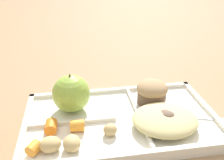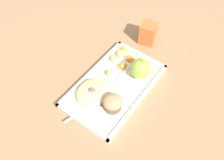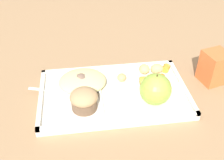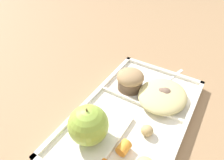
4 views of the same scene
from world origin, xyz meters
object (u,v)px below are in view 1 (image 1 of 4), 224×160
lunch_tray (121,121)px  plastic_fork (186,117)px  bran_muffin (152,92)px  green_apple (71,93)px

lunch_tray → plastic_fork: lunch_tray is taller
plastic_fork → bran_muffin: bearing=127.9°
green_apple → plastic_fork: (0.23, -0.07, -0.04)m
plastic_fork → green_apple: bearing=163.5°
lunch_tray → plastic_fork: bearing=-8.3°
lunch_tray → green_apple: size_ratio=4.61×
lunch_tray → green_apple: 0.12m
lunch_tray → green_apple: (-0.10, 0.05, 0.05)m
green_apple → plastic_fork: green_apple is taller
green_apple → bran_muffin: green_apple is taller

